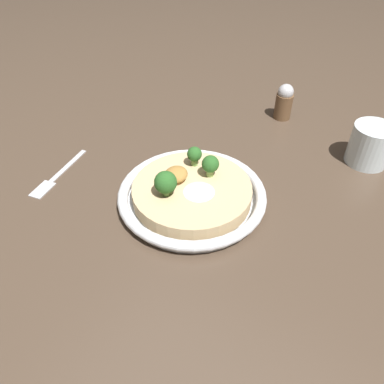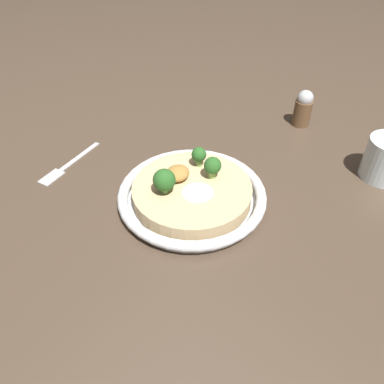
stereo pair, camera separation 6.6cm
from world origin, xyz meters
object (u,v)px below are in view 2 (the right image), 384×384
broccoli_left (199,155)px  broccoli_front_right (164,180)px  pepper_shaker (303,108)px  fork_utensil (65,167)px  broccoli_back_left (213,166)px  risotto_bowl (192,194)px

broccoli_left → broccoli_front_right: bearing=2.8°
broccoli_front_right → pepper_shaker: 0.41m
fork_utensil → broccoli_front_right: bearing=89.7°
broccoli_front_right → pepper_shaker: pepper_shaker is taller
broccoli_back_left → broccoli_front_right: 0.09m
risotto_bowl → pepper_shaker: size_ratio=3.12×
broccoli_back_left → pepper_shaker: size_ratio=0.49×
broccoli_back_left → fork_utensil: broccoli_back_left is taller
broccoli_front_right → fork_utensil: bearing=-79.4°
broccoli_left → fork_utensil: size_ratio=0.24×
risotto_bowl → pepper_shaker: pepper_shaker is taller
broccoli_back_left → broccoli_left: 0.04m
pepper_shaker → fork_utensil: bearing=-31.6°
broccoli_back_left → pepper_shaker: pepper_shaker is taller
broccoli_left → broccoli_front_right: 0.10m
broccoli_left → risotto_bowl: bearing=28.4°
broccoli_front_right → pepper_shaker: bearing=173.8°
risotto_bowl → broccoli_back_left: bearing=165.4°
risotto_bowl → broccoli_left: (-0.05, -0.03, 0.04)m
risotto_bowl → broccoli_left: 0.07m
risotto_bowl → pepper_shaker: (-0.37, 0.02, 0.02)m
risotto_bowl → pepper_shaker: bearing=176.9°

